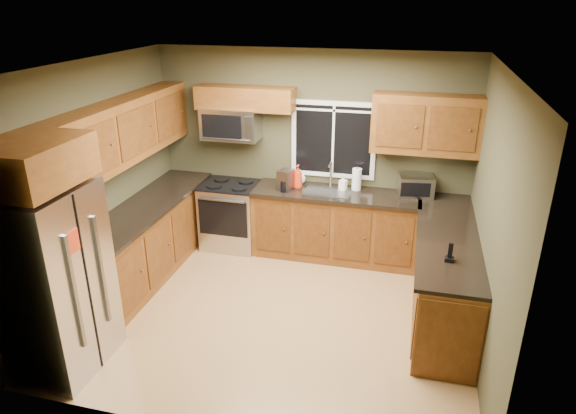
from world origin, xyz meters
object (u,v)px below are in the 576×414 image
at_px(kettle, 285,179).
at_px(soap_bottle_c, 300,177).
at_px(soap_bottle_a, 298,177).
at_px(soap_bottle_b, 343,183).
at_px(microwave, 231,124).
at_px(range, 231,215).
at_px(coffee_maker, 286,181).
at_px(paper_towel_roll, 357,179).
at_px(toaster_oven, 416,185).
at_px(refrigerator, 54,281).
at_px(cordless_phone, 450,256).

relative_size(kettle, soap_bottle_c, 1.40).
distance_m(soap_bottle_a, soap_bottle_b, 0.60).
bearing_deg(soap_bottle_c, microwave, -174.59).
distance_m(range, soap_bottle_c, 1.11).
relative_size(coffee_maker, soap_bottle_b, 1.38).
height_order(range, soap_bottle_c, soap_bottle_c).
bearing_deg(kettle, soap_bottle_b, 6.66).
bearing_deg(paper_towel_roll, coffee_maker, -164.79).
xyz_separation_m(coffee_maker, soap_bottle_a, (0.14, 0.11, 0.03)).
bearing_deg(toaster_oven, coffee_maker, -172.35).
distance_m(kettle, soap_bottle_b, 0.77).
xyz_separation_m(range, soap_bottle_a, (0.94, 0.03, 0.63)).
relative_size(toaster_oven, soap_bottle_c, 2.52).
relative_size(paper_towel_roll, soap_bottle_c, 1.70).
relative_size(refrigerator, coffee_maker, 6.59).
height_order(range, coffee_maker, coffee_maker).
bearing_deg(paper_towel_roll, range, -174.33).
distance_m(kettle, paper_towel_roll, 0.95).
relative_size(refrigerator, kettle, 6.90).
bearing_deg(coffee_maker, cordless_phone, -36.41).
bearing_deg(soap_bottle_b, toaster_oven, 1.76).
bearing_deg(soap_bottle_b, soap_bottle_c, 169.98).
bearing_deg(refrigerator, microwave, 76.66).
bearing_deg(paper_towel_roll, kettle, -171.49).
height_order(range, paper_towel_roll, paper_towel_roll).
xyz_separation_m(kettle, soap_bottle_c, (0.17, 0.20, -0.03)).
relative_size(microwave, kettle, 2.91).
relative_size(coffee_maker, paper_towel_roll, 0.86).
bearing_deg(paper_towel_roll, refrigerator, -129.11).
distance_m(refrigerator, microwave, 3.10).
xyz_separation_m(soap_bottle_b, cordless_phone, (1.29, -1.68, -0.04)).
distance_m(coffee_maker, cordless_phone, 2.50).
distance_m(paper_towel_roll, soap_bottle_a, 0.77).
bearing_deg(toaster_oven, soap_bottle_a, -175.70).
bearing_deg(soap_bottle_a, soap_bottle_b, 8.25).
distance_m(range, coffee_maker, 1.00).
distance_m(refrigerator, kettle, 3.16).
relative_size(microwave, soap_bottle_c, 4.07).
bearing_deg(soap_bottle_a, soap_bottle_c, 93.33).
xyz_separation_m(range, cordless_phone, (2.82, -1.56, 0.53)).
height_order(kettle, soap_bottle_b, kettle).
relative_size(coffee_maker, cordless_phone, 1.43).
height_order(range, soap_bottle_b, soap_bottle_b).
xyz_separation_m(toaster_oven, coffee_maker, (-1.65, -0.22, -0.01)).
height_order(soap_bottle_a, soap_bottle_b, soap_bottle_a).
height_order(toaster_oven, paper_towel_roll, paper_towel_roll).
bearing_deg(coffee_maker, paper_towel_roll, 15.21).
xyz_separation_m(toaster_oven, paper_towel_roll, (-0.76, 0.02, 0.01)).
xyz_separation_m(paper_towel_roll, soap_bottle_b, (-0.17, -0.05, -0.04)).
height_order(toaster_oven, soap_bottle_b, toaster_oven).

